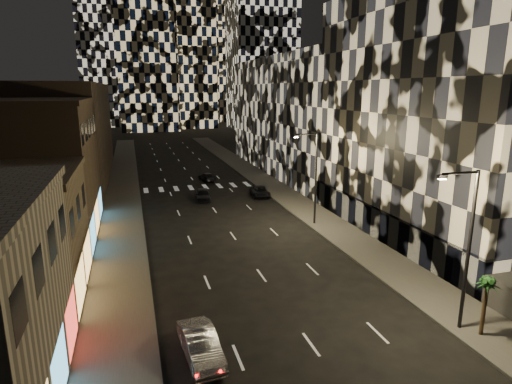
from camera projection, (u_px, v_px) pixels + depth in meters
sidewalk_left at (122, 191)px, 56.33m from camera, size 4.00×120.00×0.15m
sidewalk_right at (267, 182)px, 61.80m from camera, size 4.00×120.00×0.15m
curb_left at (139, 190)px, 56.91m from camera, size 0.20×120.00×0.15m
curb_right at (253, 183)px, 61.22m from camera, size 0.20×120.00×0.15m
retail_brown at (33, 173)px, 37.64m from camera, size 10.00×15.00×12.00m
retail_filler_left at (70, 133)px, 62.13m from camera, size 10.00×40.00×14.00m
midrise_right at (461, 114)px, 38.18m from camera, size 16.00×25.00×22.00m
midrise_base at (378, 223)px, 38.30m from camera, size 0.60×25.00×3.00m
midrise_filler_right at (313, 116)px, 68.97m from camera, size 16.00×40.00×18.00m
streetlight_near at (466, 240)px, 22.79m from camera, size 2.55×0.25×9.00m
streetlight_far at (314, 172)px, 41.45m from camera, size 2.55×0.25×9.00m
car_silver_parked at (201, 345)px, 21.37m from camera, size 1.95×4.60×1.48m
car_dark_midlane at (203, 195)px, 51.93m from camera, size 2.20×4.41×1.44m
car_dark_oncoming at (207, 177)px, 63.08m from camera, size 2.17×4.27×1.19m
car_dark_rightlane at (260, 192)px, 53.77m from camera, size 2.70×4.85×1.28m
palm_tree at (487, 288)px, 22.74m from camera, size 1.69×1.71×3.35m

